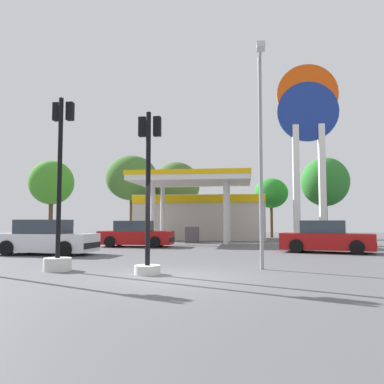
{
  "coord_description": "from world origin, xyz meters",
  "views": [
    {
      "loc": [
        2.07,
        -10.8,
        1.49
      ],
      "look_at": [
        -0.87,
        10.9,
        3.08
      ],
      "focal_mm": 37.77,
      "sensor_mm": 36.0,
      "label": 1
    }
  ],
  "objects": [
    {
      "name": "traffic_signal_0",
      "position": [
        -0.71,
        0.43,
        1.77
      ],
      "size": [
        0.73,
        0.73,
        4.63
      ],
      "color": "silver",
      "rests_on": "ground"
    },
    {
      "name": "car_2",
      "position": [
        5.84,
        9.28,
        0.69
      ],
      "size": [
        4.57,
        2.8,
        1.53
      ],
      "color": "black",
      "rests_on": "ground"
    },
    {
      "name": "station_pole_sign",
      "position": [
        6.18,
        16.47,
        7.63
      ],
      "size": [
        4.02,
        0.56,
        12.02
      ],
      "color": "white",
      "rests_on": "ground"
    },
    {
      "name": "gas_station",
      "position": [
        -1.68,
        22.25,
        2.1
      ],
      "size": [
        10.36,
        11.96,
        4.77
      ],
      "color": "beige",
      "rests_on": "ground"
    },
    {
      "name": "tree_4",
      "position": [
        8.86,
        25.37,
        4.9
      ],
      "size": [
        4.11,
        4.11,
        7.03
      ],
      "color": "brown",
      "rests_on": "ground"
    },
    {
      "name": "corner_streetlamp",
      "position": [
        2.52,
        1.81,
        4.07
      ],
      "size": [
        0.24,
        1.48,
        6.74
      ],
      "color": "gray",
      "rests_on": "ground"
    },
    {
      "name": "tree_3",
      "position": [
        4.33,
        26.9,
        4.05
      ],
      "size": [
        3.08,
        3.08,
        5.43
      ],
      "color": "brown",
      "rests_on": "ground"
    },
    {
      "name": "ground_plane",
      "position": [
        0.0,
        0.0,
        0.0
      ],
      "size": [
        90.0,
        90.0,
        0.0
      ],
      "primitive_type": "plane",
      "color": "#56565B",
      "rests_on": "ground"
    },
    {
      "name": "tree_2",
      "position": [
        -4.55,
        26.86,
        4.88
      ],
      "size": [
        4.46,
        4.46,
        7.11
      ],
      "color": "brown",
      "rests_on": "ground"
    },
    {
      "name": "car_1",
      "position": [
        -6.86,
        6.34,
        0.71
      ],
      "size": [
        4.42,
        2.13,
        1.56
      ],
      "color": "black",
      "rests_on": "ground"
    },
    {
      "name": "traffic_signal_2",
      "position": [
        -3.61,
        0.87,
        1.53
      ],
      "size": [
        0.83,
        0.83,
        5.31
      ],
      "color": "silver",
      "rests_on": "ground"
    },
    {
      "name": "car_0",
      "position": [
        -4.38,
        12.33,
        0.69
      ],
      "size": [
        4.25,
        1.96,
        1.52
      ],
      "color": "black",
      "rests_on": "ground"
    },
    {
      "name": "tree_0",
      "position": [
        -16.15,
        24.93,
        5.11
      ],
      "size": [
        4.17,
        4.17,
        7.2
      ],
      "color": "brown",
      "rests_on": "ground"
    },
    {
      "name": "tree_1",
      "position": [
        -8.41,
        25.12,
        5.46
      ],
      "size": [
        4.74,
        4.74,
        7.54
      ],
      "color": "brown",
      "rests_on": "ground"
    }
  ]
}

